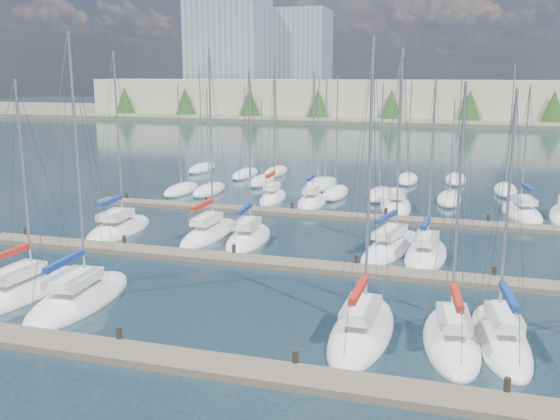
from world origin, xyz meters
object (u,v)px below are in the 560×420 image
(sailboat_f, at_px, (500,338))
(sailboat_p, at_px, (396,206))
(sailboat_i, at_px, (209,233))
(sailboat_h, at_px, (119,229))
(sailboat_c, at_px, (79,298))
(sailboat_j, at_px, (249,238))
(sailboat_l, at_px, (426,255))
(sailboat_b, at_px, (24,291))
(sailboat_q, at_px, (522,213))
(sailboat_d, at_px, (362,330))
(sailboat_n, at_px, (273,198))
(sailboat_k, at_px, (391,247))
(sailboat_e, at_px, (451,340))
(sailboat_o, at_px, (312,202))

(sailboat_f, relative_size, sailboat_p, 0.85)
(sailboat_i, xyz_separation_m, sailboat_p, (11.99, 13.79, -0.01))
(sailboat_h, xyz_separation_m, sailboat_i, (7.07, 0.75, 0.02))
(sailboat_c, distance_m, sailboat_j, 14.61)
(sailboat_l, bearing_deg, sailboat_j, 179.78)
(sailboat_b, height_order, sailboat_q, sailboat_b)
(sailboat_d, height_order, sailboat_n, sailboat_d)
(sailboat_p, bearing_deg, sailboat_k, -92.63)
(sailboat_d, xyz_separation_m, sailboat_i, (-13.66, 14.34, 0.01))
(sailboat_c, bearing_deg, sailboat_p, 61.09)
(sailboat_e, bearing_deg, sailboat_o, 108.58)
(sailboat_p, bearing_deg, sailboat_o, 176.08)
(sailboat_o, bearing_deg, sailboat_n, 165.94)
(sailboat_k, height_order, sailboat_o, sailboat_k)
(sailboat_h, distance_m, sailboat_o, 18.14)
(sailboat_l, xyz_separation_m, sailboat_j, (-12.38, 0.56, 0.00))
(sailboat_f, height_order, sailboat_q, sailboat_f)
(sailboat_i, bearing_deg, sailboat_q, 32.26)
(sailboat_b, height_order, sailboat_c, sailboat_c)
(sailboat_h, xyz_separation_m, sailboat_e, (24.69, -13.53, 0.01))
(sailboat_b, xyz_separation_m, sailboat_f, (24.41, 0.89, 0.01))
(sailboat_k, relative_size, sailboat_l, 1.17)
(sailboat_j, bearing_deg, sailboat_q, 32.79)
(sailboat_h, distance_m, sailboat_e, 28.15)
(sailboat_b, xyz_separation_m, sailboat_c, (3.53, -0.10, 0.00))
(sailboat_q, distance_m, sailboat_p, 10.52)
(sailboat_b, xyz_separation_m, sailboat_d, (18.38, 0.00, 0.01))
(sailboat_k, bearing_deg, sailboat_i, -167.06)
(sailboat_k, distance_m, sailboat_l, 2.61)
(sailboat_b, relative_size, sailboat_q, 1.06)
(sailboat_e, relative_size, sailboat_q, 1.06)
(sailboat_q, xyz_separation_m, sailboat_j, (-19.26, -14.44, 0.01))
(sailboat_q, xyz_separation_m, sailboat_c, (-23.69, -28.36, 0.00))
(sailboat_f, height_order, sailboat_h, sailboat_h)
(sailboat_o, bearing_deg, sailboat_j, -98.67)
(sailboat_p, height_order, sailboat_c, sailboat_c)
(sailboat_l, bearing_deg, sailboat_n, 137.48)
(sailboat_i, xyz_separation_m, sailboat_e, (17.62, -14.28, -0.01))
(sailboat_f, distance_m, sailboat_h, 29.63)
(sailboat_b, distance_m, sailboat_i, 15.10)
(sailboat_f, bearing_deg, sailboat_i, 138.21)
(sailboat_k, distance_m, sailboat_d, 14.40)
(sailboat_f, distance_m, sailboat_n, 33.49)
(sailboat_h, xyz_separation_m, sailboat_q, (29.58, 14.66, -0.00))
(sailboat_n, bearing_deg, sailboat_h, -120.49)
(sailboat_l, relative_size, sailboat_j, 0.95)
(sailboat_b, height_order, sailboat_j, sailboat_j)
(sailboat_l, bearing_deg, sailboat_c, -139.15)
(sailboat_d, bearing_deg, sailboat_j, 127.69)
(sailboat_n, bearing_deg, sailboat_c, -96.69)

